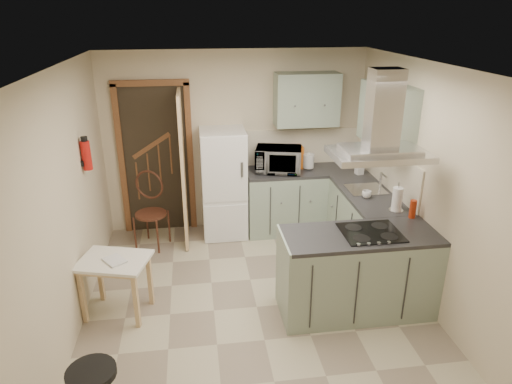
{
  "coord_description": "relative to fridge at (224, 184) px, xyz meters",
  "views": [
    {
      "loc": [
        -0.58,
        -4.04,
        2.98
      ],
      "look_at": [
        0.06,
        0.45,
        1.15
      ],
      "focal_mm": 32.0,
      "sensor_mm": 36.0,
      "label": 1
    }
  ],
  "objects": [
    {
      "name": "floor",
      "position": [
        0.2,
        -1.8,
        -0.75
      ],
      "size": [
        4.2,
        4.2,
        0.0
      ],
      "primitive_type": "plane",
      "color": "#B2A98A",
      "rests_on": "ground"
    },
    {
      "name": "ceiling",
      "position": [
        0.2,
        -1.8,
        1.75
      ],
      "size": [
        4.2,
        4.2,
        0.0
      ],
      "primitive_type": "plane",
      "rotation": [
        3.14,
        0.0,
        0.0
      ],
      "color": "silver",
      "rests_on": "back_wall"
    },
    {
      "name": "back_wall",
      "position": [
        0.2,
        0.3,
        0.5
      ],
      "size": [
        3.6,
        0.0,
        3.6
      ],
      "primitive_type": "plane",
      "rotation": [
        1.57,
        0.0,
        0.0
      ],
      "color": "beige",
      "rests_on": "floor"
    },
    {
      "name": "left_wall",
      "position": [
        -1.6,
        -1.8,
        0.5
      ],
      "size": [
        0.0,
        4.2,
        4.2
      ],
      "primitive_type": "plane",
      "rotation": [
        1.57,
        0.0,
        1.57
      ],
      "color": "beige",
      "rests_on": "floor"
    },
    {
      "name": "right_wall",
      "position": [
        2.0,
        -1.8,
        0.5
      ],
      "size": [
        0.0,
        4.2,
        4.2
      ],
      "primitive_type": "plane",
      "rotation": [
        1.57,
        0.0,
        -1.57
      ],
      "color": "beige",
      "rests_on": "floor"
    },
    {
      "name": "doorway",
      "position": [
        -0.9,
        0.27,
        0.3
      ],
      "size": [
        1.1,
        0.12,
        2.1
      ],
      "primitive_type": "cube",
      "color": "brown",
      "rests_on": "floor"
    },
    {
      "name": "fridge",
      "position": [
        0.0,
        0.0,
        0.0
      ],
      "size": [
        0.6,
        0.6,
        1.5
      ],
      "primitive_type": "cube",
      "color": "white",
      "rests_on": "floor"
    },
    {
      "name": "counter_back",
      "position": [
        0.86,
        0.0,
        -0.3
      ],
      "size": [
        1.08,
        0.6,
        0.9
      ],
      "primitive_type": "cube",
      "color": "#9EB2A0",
      "rests_on": "floor"
    },
    {
      "name": "counter_right",
      "position": [
        1.7,
        -0.68,
        -0.3
      ],
      "size": [
        0.6,
        1.95,
        0.9
      ],
      "primitive_type": "cube",
      "color": "#9EB2A0",
      "rests_on": "floor"
    },
    {
      "name": "splashback",
      "position": [
        1.16,
        0.29,
        0.4
      ],
      "size": [
        1.68,
        0.02,
        0.5
      ],
      "primitive_type": "cube",
      "color": "beige",
      "rests_on": "counter_back"
    },
    {
      "name": "wall_cabinet_back",
      "position": [
        1.15,
        0.12,
        1.1
      ],
      "size": [
        0.85,
        0.35,
        0.7
      ],
      "primitive_type": "cube",
      "color": "#9EB2A0",
      "rests_on": "back_wall"
    },
    {
      "name": "wall_cabinet_right",
      "position": [
        1.82,
        -0.95,
        1.1
      ],
      "size": [
        0.35,
        0.9,
        0.7
      ],
      "primitive_type": "cube",
      "color": "#9EB2A0",
      "rests_on": "right_wall"
    },
    {
      "name": "peninsula",
      "position": [
        1.22,
        -1.98,
        -0.3
      ],
      "size": [
        1.55,
        0.65,
        0.9
      ],
      "primitive_type": "cube",
      "color": "#9EB2A0",
      "rests_on": "floor"
    },
    {
      "name": "hob",
      "position": [
        1.32,
        -1.98,
        0.16
      ],
      "size": [
        0.58,
        0.5,
        0.01
      ],
      "primitive_type": "cube",
      "color": "black",
      "rests_on": "peninsula"
    },
    {
      "name": "extractor_hood",
      "position": [
        1.32,
        -1.98,
        0.97
      ],
      "size": [
        0.9,
        0.55,
        0.1
      ],
      "primitive_type": "cube",
      "color": "silver",
      "rests_on": "ceiling"
    },
    {
      "name": "sink",
      "position": [
        1.7,
        -0.85,
        0.16
      ],
      "size": [
        0.45,
        0.4,
        0.01
      ],
      "primitive_type": "cube",
      "color": "silver",
      "rests_on": "counter_right"
    },
    {
      "name": "fire_extinguisher",
      "position": [
        -1.54,
        -0.9,
        0.75
      ],
      "size": [
        0.1,
        0.1,
        0.32
      ],
      "primitive_type": "cylinder",
      "color": "#B2140F",
      "rests_on": "left_wall"
    },
    {
      "name": "drop_leaf_table",
      "position": [
        -1.24,
        -1.69,
        -0.43
      ],
      "size": [
        0.79,
        0.68,
        0.64
      ],
      "primitive_type": "cube",
      "rotation": [
        0.0,
        0.0,
        -0.28
      ],
      "color": "tan",
      "rests_on": "floor"
    },
    {
      "name": "bentwood_chair",
      "position": [
        -0.99,
        -0.24,
        -0.28
      ],
      "size": [
        0.55,
        0.55,
        0.93
      ],
      "primitive_type": "cube",
      "rotation": [
        0.0,
        0.0,
        -0.42
      ],
      "color": "#462217",
      "rests_on": "floor"
    },
    {
      "name": "microwave",
      "position": [
        0.75,
        -0.02,
        0.32
      ],
      "size": [
        0.69,
        0.55,
        0.34
      ],
      "primitive_type": "imported",
      "rotation": [
        0.0,
        0.0,
        -0.24
      ],
      "color": "black",
      "rests_on": "counter_back"
    },
    {
      "name": "kettle",
      "position": [
        1.19,
        0.03,
        0.27
      ],
      "size": [
        0.19,
        0.19,
        0.23
      ],
      "primitive_type": "cylinder",
      "rotation": [
        0.0,
        0.0,
        -0.2
      ],
      "color": "silver",
      "rests_on": "counter_back"
    },
    {
      "name": "cereal_box",
      "position": [
        1.07,
        0.12,
        0.3
      ],
      "size": [
        0.09,
        0.21,
        0.31
      ],
      "primitive_type": "cube",
      "rotation": [
        0.0,
        0.0,
        0.03
      ],
      "color": "orange",
      "rests_on": "counter_back"
    },
    {
      "name": "soap_bottle",
      "position": [
        1.82,
        -0.28,
        0.25
      ],
      "size": [
        0.11,
        0.11,
        0.21
      ],
      "primitive_type": "imported",
      "rotation": [
        0.0,
        0.0,
        0.2
      ],
      "color": "#ADAFBA",
      "rests_on": "counter_right"
    },
    {
      "name": "paper_towel",
      "position": [
        1.8,
        -1.5,
        0.29
      ],
      "size": [
        0.12,
        0.12,
        0.28
      ],
      "primitive_type": "cylinder",
      "rotation": [
        0.0,
        0.0,
        0.05
      ],
      "color": "silver",
      "rests_on": "counter_right"
    },
    {
      "name": "cup",
      "position": [
        1.61,
        -1.1,
        0.19
      ],
      "size": [
        0.14,
        0.14,
        0.09
      ],
      "primitive_type": "imported",
      "rotation": [
        0.0,
        0.0,
        -0.27
      ],
      "color": "silver",
      "rests_on": "counter_right"
    },
    {
      "name": "red_bottle",
      "position": [
        1.89,
        -1.69,
        0.25
      ],
      "size": [
        0.08,
        0.08,
        0.2
      ],
      "primitive_type": "cylinder",
      "rotation": [
        0.0,
        0.0,
        0.24
      ],
      "color": "#AA2C0E",
      "rests_on": "peninsula"
    },
    {
      "name": "book",
      "position": [
        -1.29,
        -1.77,
        -0.06
      ],
      "size": [
        0.27,
        0.29,
        0.1
      ],
      "primitive_type": "imported",
      "rotation": [
        0.0,
        0.0,
        0.62
      ],
      "color": "brown",
      "rests_on": "drop_leaf_table"
    }
  ]
}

